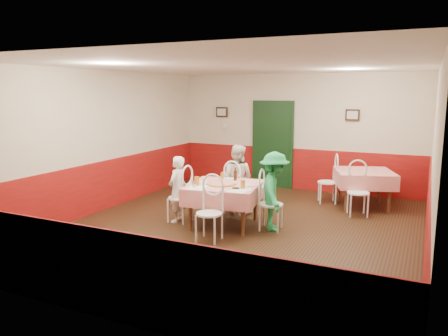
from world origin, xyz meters
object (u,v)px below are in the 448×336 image
at_px(wallet, 236,188).
at_px(second_table, 363,189).
at_px(chair_far, 236,191).
at_px(chair_second_b, 358,193).
at_px(glass_b, 243,184).
at_px(pizza, 221,184).
at_px(diner_left, 177,189).
at_px(glass_a, 197,181).
at_px(main_table, 224,205).
at_px(chair_left, 180,198).
at_px(glass_c, 222,176).
at_px(beer_bottle, 235,174).
at_px(diner_far, 237,179).
at_px(chair_second_a, 328,182).
at_px(diner_right, 274,191).
at_px(chair_right, 271,204).
at_px(chair_near, 209,214).

bearing_deg(wallet, second_table, 48.40).
xyz_separation_m(chair_far, chair_second_b, (2.20, 0.84, 0.00)).
relative_size(glass_b, wallet, 1.30).
bearing_deg(pizza, diner_left, -175.35).
distance_m(pizza, glass_a, 0.44).
height_order(main_table, chair_left, chair_left).
relative_size(chair_far, glass_c, 7.30).
bearing_deg(second_table, beer_bottle, -134.78).
bearing_deg(glass_a, diner_far, 78.67).
distance_m(main_table, chair_left, 0.85).
bearing_deg(diner_left, chair_second_b, 118.62).
distance_m(chair_left, pizza, 0.89).
xyz_separation_m(second_table, chair_far, (-2.20, -1.59, 0.08)).
relative_size(main_table, glass_c, 9.90).
height_order(chair_far, diner_far, diner_far).
distance_m(second_table, beer_bottle, 2.92).
relative_size(second_table, chair_far, 1.24).
relative_size(second_table, pizza, 2.34).
bearing_deg(chair_left, glass_a, 69.78).
height_order(chair_far, chair_second_b, same).
bearing_deg(chair_second_a, diner_right, -30.20).
bearing_deg(chair_left, main_table, 99.87).
xyz_separation_m(main_table, wallet, (0.34, -0.26, 0.40)).
distance_m(chair_second_a, glass_b, 2.79).
relative_size(chair_right, glass_b, 6.27).
relative_size(chair_far, beer_bottle, 4.11).
bearing_deg(pizza, glass_c, 113.81).
xyz_separation_m(glass_c, diner_right, (1.10, -0.23, -0.14)).
bearing_deg(glass_a, main_table, 39.32).
bearing_deg(beer_bottle, main_table, -96.78).
xyz_separation_m(chair_right, chair_far, (-0.97, 0.71, 0.00)).
bearing_deg(glass_a, diner_left, 161.42).
bearing_deg(chair_near, chair_second_b, 48.12).
height_order(chair_right, chair_second_a, same).
relative_size(chair_second_b, glass_b, 6.27).
bearing_deg(second_table, chair_right, -118.19).
bearing_deg(beer_bottle, diner_left, -150.54).
height_order(glass_a, diner_left, diner_left).
bearing_deg(wallet, chair_far, 104.45).
bearing_deg(chair_second_b, glass_c, -169.58).
distance_m(beer_bottle, diner_far, 0.56).
height_order(chair_far, wallet, chair_far).
xyz_separation_m(chair_second_a, diner_far, (-1.46, -1.54, 0.23)).
bearing_deg(wallet, glass_b, 28.27).
height_order(main_table, chair_far, chair_far).
bearing_deg(diner_right, second_table, -49.52).
bearing_deg(chair_right, chair_second_b, -44.85).
bearing_deg(chair_right, pizza, 96.61).
bearing_deg(chair_near, main_table, 94.56).
xyz_separation_m(glass_a, glass_c, (0.17, 0.68, -0.02)).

